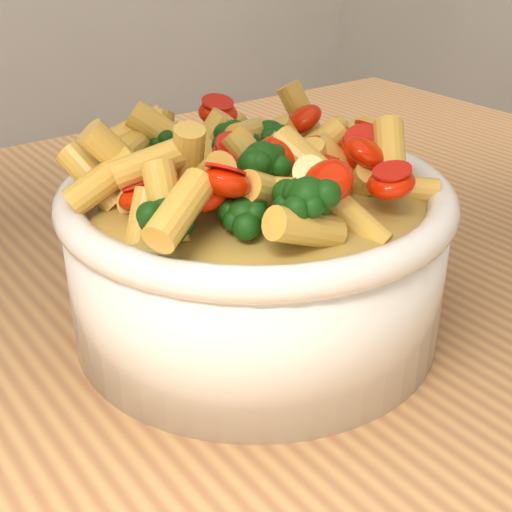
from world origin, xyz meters
TOP-DOWN VIEW (x-y plane):
  - table at (0.00, 0.00)m, footprint 1.20×0.80m
  - serving_bowl at (0.06, -0.05)m, footprint 0.23×0.23m
  - pasta_salad at (0.06, -0.05)m, footprint 0.18×0.18m

SIDE VIEW (x-z plane):
  - table at x=0.00m, z-range 0.35..1.25m
  - serving_bowl at x=0.06m, z-range 0.90..1.00m
  - pasta_salad at x=0.06m, z-range 0.99..1.03m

